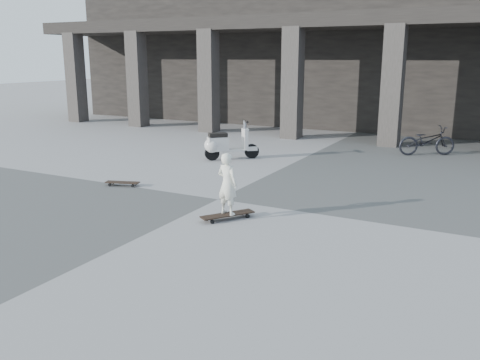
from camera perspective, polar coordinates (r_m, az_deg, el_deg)
The scene contains 7 objects.
ground at distance 10.86m, azimuth -2.47°, elevation -2.18°, with size 90.00×90.00×0.00m, color #4A4A47.
colonnade at distance 23.38m, azimuth 15.16°, elevation 13.42°, with size 28.00×8.82×6.00m.
longboard at distance 9.52m, azimuth -1.41°, elevation -3.95°, with size 0.79×1.00×0.10m.
skateboard_spare at distance 12.26m, azimuth -13.06°, elevation -0.31°, with size 0.83×0.45×0.10m.
child at distance 9.35m, azimuth -1.43°, elevation -0.42°, with size 0.42×0.28×1.16m, color silver.
scooter at distance 14.91m, azimuth -1.97°, elevation 4.01°, with size 1.30×1.25×1.15m.
bicycle at distance 16.64m, azimuth 20.25°, elevation 4.16°, with size 0.60×1.71×0.90m, color black.
Camera 1 is at (5.27, -9.01, 2.97)m, focal length 38.00 mm.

